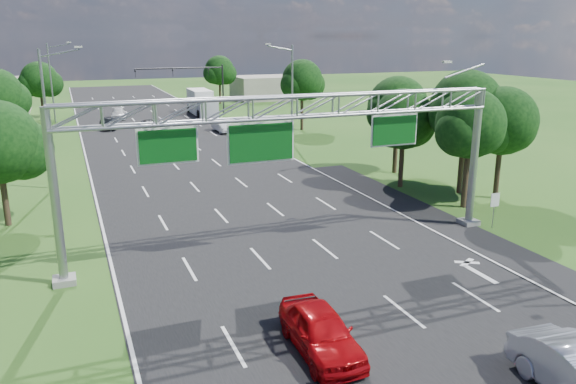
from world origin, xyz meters
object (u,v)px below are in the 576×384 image
regulatory_sign (495,203)px  red_coupe (321,331)px  box_truck (202,103)px  traffic_signal (198,78)px  sign_gantry (296,119)px

regulatory_sign → red_coupe: regulatory_sign is taller
box_truck → regulatory_sign: bearing=-83.8°
traffic_signal → red_coupe: 63.42m
red_coupe → box_truck: size_ratio=0.52×
traffic_signal → box_truck: 3.63m
sign_gantry → regulatory_sign: bearing=-4.8°
box_truck → traffic_signal: bearing=-122.6°
red_coupe → traffic_signal: bearing=83.1°
red_coupe → sign_gantry: bearing=75.0°
traffic_signal → red_coupe: size_ratio=2.58×
regulatory_sign → box_truck: 54.97m
sign_gantry → red_coupe: sign_gantry is taller
sign_gantry → box_truck: 54.57m
regulatory_sign → traffic_signal: traffic_signal is taller
traffic_signal → box_truck: size_ratio=1.33×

